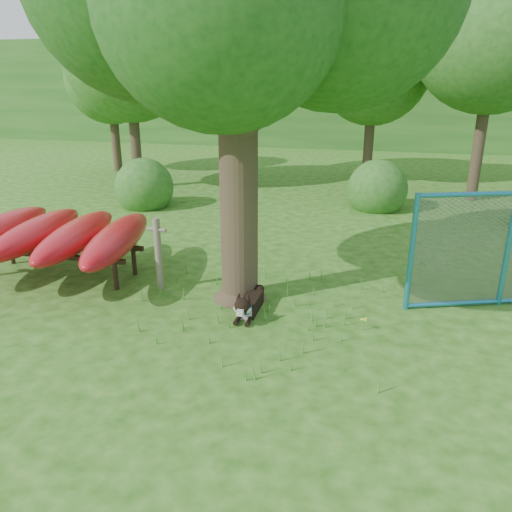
# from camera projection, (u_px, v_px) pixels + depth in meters

# --- Properties ---
(ground) EXTENTS (80.00, 80.00, 0.00)m
(ground) POSITION_uv_depth(u_px,v_px,m) (224.00, 342.00, 7.62)
(ground) COLOR #225410
(ground) RESTS_ON ground
(wooden_post) EXTENTS (0.38, 0.14, 1.40)m
(wooden_post) POSITION_uv_depth(u_px,v_px,m) (158.00, 252.00, 9.29)
(wooden_post) COLOR #6B6050
(wooden_post) RESTS_ON ground
(kayak_rack) EXTENTS (3.90, 3.45, 1.15)m
(kayak_rack) POSITION_uv_depth(u_px,v_px,m) (56.00, 234.00, 9.88)
(kayak_rack) COLOR black
(kayak_rack) RESTS_ON ground
(husky_dog) EXTENTS (0.30, 1.21, 0.54)m
(husky_dog) POSITION_uv_depth(u_px,v_px,m) (248.00, 305.00, 8.43)
(husky_dog) COLOR black
(husky_dog) RESTS_ON ground
(fence_section) EXTENTS (3.33, 1.34, 3.44)m
(fence_section) POSITION_uv_depth(u_px,v_px,m) (508.00, 249.00, 8.55)
(fence_section) COLOR teal
(fence_section) RESTS_ON ground
(wildflower_clump) EXTENTS (0.10, 0.09, 0.22)m
(wildflower_clump) POSITION_uv_depth(u_px,v_px,m) (364.00, 320.00, 7.91)
(wildflower_clump) COLOR #478C2D
(wildflower_clump) RESTS_ON ground
(bg_tree_a) EXTENTS (4.40, 4.40, 6.70)m
(bg_tree_a) POSITION_uv_depth(u_px,v_px,m) (129.00, 56.00, 16.75)
(bg_tree_a) COLOR #372A1E
(bg_tree_a) RESTS_ON ground
(bg_tree_b) EXTENTS (5.20, 5.20, 8.22)m
(bg_tree_b) POSITION_uv_depth(u_px,v_px,m) (245.00, 22.00, 17.37)
(bg_tree_b) COLOR #372A1E
(bg_tree_b) RESTS_ON ground
(bg_tree_c) EXTENTS (4.00, 4.00, 6.12)m
(bg_tree_c) POSITION_uv_depth(u_px,v_px,m) (374.00, 68.00, 17.73)
(bg_tree_c) COLOR #372A1E
(bg_tree_c) RESTS_ON ground
(bg_tree_d) EXTENTS (4.80, 4.80, 7.50)m
(bg_tree_d) POSITION_uv_depth(u_px,v_px,m) (495.00, 32.00, 14.75)
(bg_tree_d) COLOR #372A1E
(bg_tree_d) RESTS_ON ground
(bg_tree_f) EXTENTS (3.60, 3.60, 5.55)m
(bg_tree_f) POSITION_uv_depth(u_px,v_px,m) (110.00, 79.00, 20.32)
(bg_tree_f) COLOR #372A1E
(bg_tree_f) RESTS_ON ground
(shrub_left) EXTENTS (1.80, 1.80, 1.80)m
(shrub_left) POSITION_uv_depth(u_px,v_px,m) (146.00, 206.00, 15.63)
(shrub_left) COLOR #275D1E
(shrub_left) RESTS_ON ground
(shrub_mid) EXTENTS (1.80, 1.80, 1.80)m
(shrub_mid) POSITION_uv_depth(u_px,v_px,m) (376.00, 209.00, 15.35)
(shrub_mid) COLOR #275D1E
(shrub_mid) RESTS_ON ground
(wooded_hillside) EXTENTS (80.00, 12.00, 6.00)m
(wooded_hillside) POSITION_uv_depth(u_px,v_px,m) (357.00, 91.00, 32.12)
(wooded_hillside) COLOR #275D1E
(wooded_hillside) RESTS_ON ground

